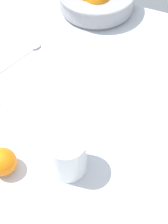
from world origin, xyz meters
TOP-DOWN VIEW (x-y plane):
  - ground_plane at (0.00, 0.00)cm, footprint 135.64×103.65cm
  - juice_glass at (-0.96, -15.41)cm, footprint 9.21×9.21cm
  - loose_orange_3 at (-14.89, -21.77)cm, footprint 6.77×6.77cm
  - spoon at (-28.81, 14.99)cm, footprint 7.24×17.05cm

SIDE VIEW (x-z plane):
  - ground_plane at x=0.00cm, z-range -3.00..0.00cm
  - spoon at x=-28.81cm, z-range -0.07..0.93cm
  - loose_orange_3 at x=-14.89cm, z-range 0.00..6.77cm
  - juice_glass at x=-0.96cm, z-range -0.49..11.20cm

